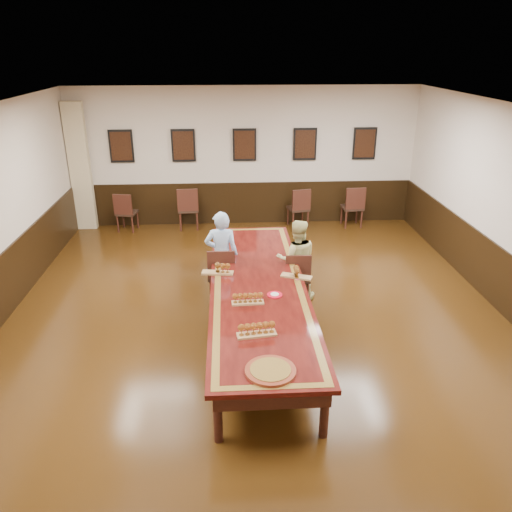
{
  "coord_description": "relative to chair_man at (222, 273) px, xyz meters",
  "views": [
    {
      "loc": [
        -0.42,
        -6.6,
        4.02
      ],
      "look_at": [
        0.0,
        0.5,
        1.0
      ],
      "focal_mm": 35.0,
      "sensor_mm": 36.0,
      "label": 1
    }
  ],
  "objects": [
    {
      "name": "pink_phone",
      "position": [
        1.14,
        -0.85,
        0.28
      ],
      "size": [
        0.09,
        0.14,
        0.01
      ],
      "primitive_type": "cube",
      "rotation": [
        0.0,
        0.0,
        0.22
      ],
      "color": "#FB5380",
      "rests_on": "conference_table"
    },
    {
      "name": "flight_c",
      "position": [
        0.37,
        -1.6,
        0.35
      ],
      "size": [
        0.45,
        0.15,
        0.16
      ],
      "color": "olive",
      "rests_on": "conference_table"
    },
    {
      "name": "posters",
      "position": [
        0.54,
        3.91,
        1.42
      ],
      "size": [
        6.14,
        0.04,
        0.74
      ],
      "color": "black",
      "rests_on": "wall_back"
    },
    {
      "name": "chair_woman",
      "position": [
        1.25,
        -0.11,
        -0.03
      ],
      "size": [
        0.43,
        0.46,
        0.89
      ],
      "primitive_type": null,
      "rotation": [
        0.0,
        0.0,
        3.12
      ],
      "color": "black",
      "rests_on": "floor"
    },
    {
      "name": "wainscoting",
      "position": [
        0.54,
        -1.02,
        0.02
      ],
      "size": [
        8.0,
        10.0,
        1.0
      ],
      "color": "black",
      "rests_on": "floor"
    },
    {
      "name": "spare_chair_a",
      "position": [
        -2.22,
        3.58,
        -0.02
      ],
      "size": [
        0.51,
        0.54,
        0.92
      ],
      "primitive_type": null,
      "rotation": [
        0.0,
        0.0,
        2.96
      ],
      "color": "black",
      "rests_on": "floor"
    },
    {
      "name": "person_woman",
      "position": [
        1.25,
        -0.01,
        0.22
      ],
      "size": [
        0.7,
        0.55,
        1.4
      ],
      "primitive_type": "imported",
      "rotation": [
        0.0,
        0.0,
        3.12
      ],
      "color": "#D1CC83",
      "rests_on": "floor"
    },
    {
      "name": "red_plate_grp",
      "position": [
        0.76,
        -1.39,
        0.28
      ],
      "size": [
        0.22,
        0.22,
        0.03
      ],
      "color": "red",
      "rests_on": "conference_table"
    },
    {
      "name": "flight_d",
      "position": [
        0.44,
        -2.42,
        0.35
      ],
      "size": [
        0.5,
        0.21,
        0.18
      ],
      "color": "olive",
      "rests_on": "conference_table"
    },
    {
      "name": "flight_b",
      "position": [
        1.14,
        -0.81,
        0.35
      ],
      "size": [
        0.49,
        0.31,
        0.18
      ],
      "color": "olive",
      "rests_on": "conference_table"
    },
    {
      "name": "spare_chair_c",
      "position": [
        1.79,
        3.61,
        -0.0
      ],
      "size": [
        0.54,
        0.57,
        0.95
      ],
      "primitive_type": null,
      "rotation": [
        0.0,
        0.0,
        3.36
      ],
      "color": "black",
      "rests_on": "floor"
    },
    {
      "name": "conference_table",
      "position": [
        0.54,
        -1.02,
        0.13
      ],
      "size": [
        1.4,
        5.0,
        0.76
      ],
      "color": "black",
      "rests_on": "floor"
    },
    {
      "name": "floor",
      "position": [
        0.54,
        -1.02,
        -0.49
      ],
      "size": [
        8.0,
        10.0,
        0.02
      ],
      "primitive_type": "cube",
      "color": "black",
      "rests_on": "ground"
    },
    {
      "name": "wall_back",
      "position": [
        0.54,
        3.99,
        1.12
      ],
      "size": [
        8.0,
        0.02,
        3.2
      ],
      "primitive_type": "cube",
      "color": "beige",
      "rests_on": "floor"
    },
    {
      "name": "chair_man",
      "position": [
        0.0,
        0.0,
        0.0
      ],
      "size": [
        0.46,
        0.5,
        0.96
      ],
      "primitive_type": null,
      "rotation": [
        0.0,
        0.0,
        3.12
      ],
      "color": "black",
      "rests_on": "floor"
    },
    {
      "name": "ceiling",
      "position": [
        0.54,
        -1.02,
        2.73
      ],
      "size": [
        8.0,
        10.0,
        0.02
      ],
      "primitive_type": "cube",
      "color": "white",
      "rests_on": "floor"
    },
    {
      "name": "person_man",
      "position": [
        0.0,
        0.1,
        0.29
      ],
      "size": [
        0.57,
        0.38,
        1.53
      ],
      "primitive_type": "imported",
      "rotation": [
        0.0,
        0.0,
        3.12
      ],
      "color": "#5188CB",
      "rests_on": "floor"
    },
    {
      "name": "spare_chair_b",
      "position": [
        -0.8,
        3.63,
        0.03
      ],
      "size": [
        0.51,
        0.55,
        1.01
      ],
      "primitive_type": null,
      "rotation": [
        0.0,
        0.0,
        3.21
      ],
      "color": "black",
      "rests_on": "floor"
    },
    {
      "name": "flight_a",
      "position": [
        -0.03,
        -0.6,
        0.35
      ],
      "size": [
        0.5,
        0.21,
        0.18
      ],
      "color": "olive",
      "rests_on": "conference_table"
    },
    {
      "name": "spare_chair_d",
      "position": [
        3.08,
        3.57,
        0.01
      ],
      "size": [
        0.49,
        0.53,
        0.99
      ],
      "primitive_type": null,
      "rotation": [
        0.0,
        0.0,
        3.2
      ],
      "color": "black",
      "rests_on": "floor"
    },
    {
      "name": "carved_platter",
      "position": [
        0.54,
        -3.17,
        0.29
      ],
      "size": [
        0.7,
        0.7,
        0.04
      ],
      "color": "maroon",
      "rests_on": "conference_table"
    },
    {
      "name": "curtain",
      "position": [
        -3.21,
        3.8,
        0.97
      ],
      "size": [
        0.45,
        0.18,
        2.9
      ],
      "primitive_type": "cube",
      "color": "tan",
      "rests_on": "floor"
    }
  ]
}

